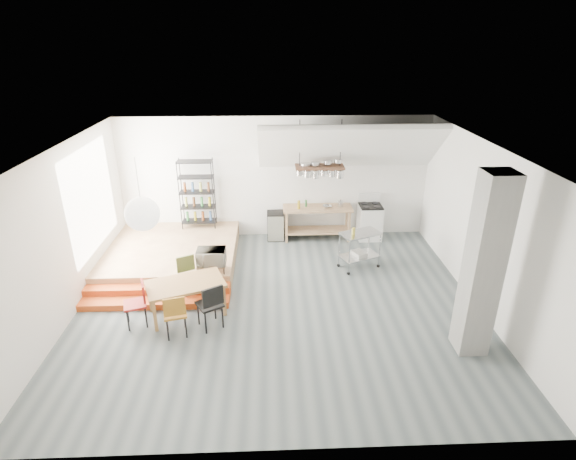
{
  "coord_description": "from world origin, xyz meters",
  "views": [
    {
      "loc": [
        -0.12,
        -7.77,
        5.06
      ],
      "look_at": [
        0.23,
        0.8,
        1.3
      ],
      "focal_mm": 28.0,
      "sensor_mm": 36.0,
      "label": 1
    }
  ],
  "objects_px": {
    "dining_table": "(185,286)",
    "stove": "(369,221)",
    "mini_fridge": "(276,226)",
    "rolling_cart": "(360,245)"
  },
  "relations": [
    {
      "from": "stove",
      "to": "mini_fridge",
      "type": "bearing_deg",
      "value": 178.99
    },
    {
      "from": "stove",
      "to": "rolling_cart",
      "type": "bearing_deg",
      "value": -109.4
    },
    {
      "from": "dining_table",
      "to": "rolling_cart",
      "type": "height_order",
      "value": "rolling_cart"
    },
    {
      "from": "stove",
      "to": "rolling_cart",
      "type": "relative_size",
      "value": 1.16
    },
    {
      "from": "dining_table",
      "to": "rolling_cart",
      "type": "distance_m",
      "value": 4.1
    },
    {
      "from": "dining_table",
      "to": "mini_fridge",
      "type": "bearing_deg",
      "value": 42.09
    },
    {
      "from": "stove",
      "to": "dining_table",
      "type": "relative_size",
      "value": 0.72
    },
    {
      "from": "stove",
      "to": "dining_table",
      "type": "xyz_separation_m",
      "value": [
        -4.29,
        -3.4,
        0.13
      ]
    },
    {
      "from": "rolling_cart",
      "to": "mini_fridge",
      "type": "bearing_deg",
      "value": 115.42
    },
    {
      "from": "dining_table",
      "to": "stove",
      "type": "bearing_deg",
      "value": 17.93
    }
  ]
}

